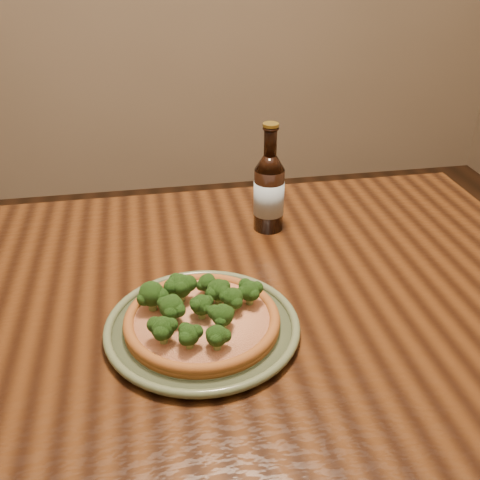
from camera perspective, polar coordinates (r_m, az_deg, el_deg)
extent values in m
cube|color=#41220E|center=(0.99, -10.32, -7.60)|extent=(1.60, 0.90, 0.04)
cylinder|color=#41220E|center=(1.67, 16.60, -7.07)|extent=(0.07, 0.07, 0.71)
cylinder|color=#5A6847|center=(0.91, -3.83, -9.00)|extent=(0.29, 0.29, 0.01)
torus|color=#5A6847|center=(0.91, -3.85, -8.66)|extent=(0.31, 0.31, 0.01)
torus|color=#5A6847|center=(0.91, -3.85, -8.71)|extent=(0.25, 0.25, 0.01)
cylinder|color=#9A5722|center=(0.90, -3.86, -8.41)|extent=(0.25, 0.25, 0.01)
torus|color=#9A5722|center=(0.90, -3.88, -8.01)|extent=(0.25, 0.25, 0.02)
cylinder|color=#F7D296|center=(0.90, -3.88, -8.01)|extent=(0.21, 0.21, 0.01)
sphere|color=#2C591C|center=(0.88, -3.93, -6.59)|extent=(0.05, 0.05, 0.03)
sphere|color=#2C591C|center=(0.86, -1.80, -7.62)|extent=(0.05, 0.05, 0.03)
sphere|color=#2C591C|center=(0.83, -5.20, -9.58)|extent=(0.04, 0.04, 0.03)
sphere|color=#2C591C|center=(0.87, -6.95, -6.78)|extent=(0.05, 0.05, 0.04)
sphere|color=#2C591C|center=(0.89, -0.73, -5.88)|extent=(0.05, 0.05, 0.03)
sphere|color=#2C591C|center=(0.92, -6.09, -4.65)|extent=(0.05, 0.05, 0.04)
sphere|color=#2C591C|center=(0.84, -7.86, -8.86)|extent=(0.04, 0.04, 0.04)
sphere|color=#2C591C|center=(0.91, 1.00, -5.20)|extent=(0.04, 0.04, 0.03)
sphere|color=#2C591C|center=(0.93, -3.35, -4.37)|extent=(0.04, 0.04, 0.03)
sphere|color=#2C591C|center=(0.82, -2.37, -9.69)|extent=(0.05, 0.05, 0.03)
sphere|color=#2C591C|center=(0.90, -8.97, -5.42)|extent=(0.05, 0.05, 0.04)
sphere|color=#2C591C|center=(0.91, -2.21, -5.08)|extent=(0.05, 0.05, 0.04)
cylinder|color=black|center=(1.17, 2.94, 4.14)|extent=(0.06, 0.06, 0.14)
cone|color=black|center=(1.14, 3.05, 7.88)|extent=(0.06, 0.06, 0.03)
cylinder|color=black|center=(1.12, 3.11, 10.01)|extent=(0.03, 0.03, 0.06)
torus|color=black|center=(1.12, 3.15, 11.26)|extent=(0.03, 0.03, 0.01)
cylinder|color=#A58C33|center=(1.11, 3.16, 11.61)|extent=(0.03, 0.03, 0.01)
cylinder|color=silver|center=(1.17, 2.95, 4.34)|extent=(0.06, 0.06, 0.07)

